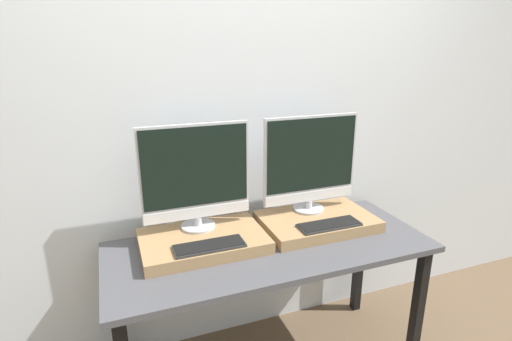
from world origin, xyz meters
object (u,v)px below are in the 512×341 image
at_px(monitor_left, 196,175).
at_px(keyboard_right, 329,225).
at_px(keyboard_left, 209,246).
at_px(monitor_right, 310,162).

xyz_separation_m(monitor_left, keyboard_right, (0.64, -0.23, -0.27)).
bearing_deg(keyboard_left, keyboard_right, 0.00).
height_order(monitor_left, keyboard_left, monitor_left).
height_order(monitor_left, keyboard_right, monitor_left).
height_order(keyboard_left, keyboard_right, same).
bearing_deg(monitor_left, monitor_right, 0.00).
distance_m(keyboard_left, keyboard_right, 0.64).
bearing_deg(keyboard_right, monitor_right, 90.00).
distance_m(keyboard_left, monitor_right, 0.73).
bearing_deg(keyboard_right, monitor_left, 160.30).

